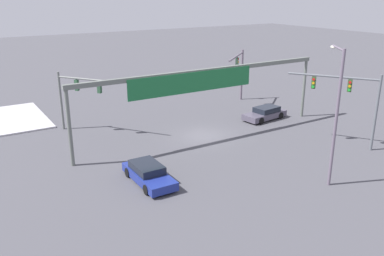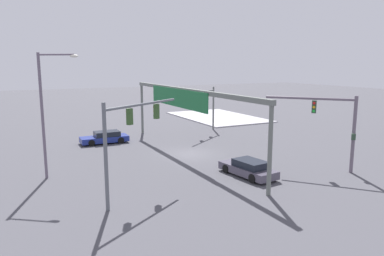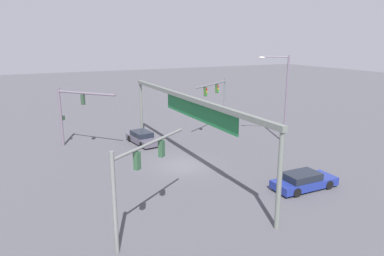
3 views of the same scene
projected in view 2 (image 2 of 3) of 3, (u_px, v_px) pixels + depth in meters
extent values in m
plane|color=#48474E|center=(191.00, 154.00, 32.86)|extent=(188.16, 188.16, 0.00)
cube|color=#B3B0B7|center=(217.00, 117.00, 54.98)|extent=(15.78, 9.89, 0.15)
cylinder|color=slate|center=(106.00, 158.00, 19.71)|extent=(0.21, 0.21, 6.00)
cylinder|color=slate|center=(143.00, 104.00, 22.22)|extent=(3.94, 5.83, 0.16)
cube|color=#315125|center=(130.00, 117.00, 21.18)|extent=(0.39, 0.41, 0.95)
cylinder|color=red|center=(127.00, 111.00, 21.21)|extent=(0.16, 0.20, 0.20)
cylinder|color=orange|center=(127.00, 117.00, 21.26)|extent=(0.16, 0.20, 0.20)
cylinder|color=green|center=(128.00, 122.00, 21.31)|extent=(0.16, 0.20, 0.20)
cube|color=#315125|center=(156.00, 111.00, 23.51)|extent=(0.39, 0.41, 0.95)
cylinder|color=red|center=(154.00, 107.00, 23.54)|extent=(0.16, 0.20, 0.20)
cylinder|color=orange|center=(154.00, 111.00, 23.59)|extent=(0.16, 0.20, 0.20)
cylinder|color=green|center=(155.00, 116.00, 23.64)|extent=(0.16, 0.20, 0.20)
cylinder|color=slate|center=(213.00, 108.00, 44.64)|extent=(0.21, 0.21, 5.25)
cylinder|color=slate|center=(202.00, 92.00, 41.44)|extent=(3.87, 5.34, 0.16)
cube|color=#294C32|center=(207.00, 96.00, 42.71)|extent=(0.40, 0.41, 0.95)
cylinder|color=red|center=(208.00, 94.00, 42.59)|extent=(0.17, 0.20, 0.20)
cylinder|color=orange|center=(208.00, 96.00, 42.64)|extent=(0.17, 0.20, 0.20)
cylinder|color=green|center=(208.00, 99.00, 42.69)|extent=(0.17, 0.20, 0.20)
cube|color=#294C32|center=(198.00, 98.00, 40.68)|extent=(0.40, 0.41, 0.95)
cylinder|color=red|center=(199.00, 95.00, 40.56)|extent=(0.17, 0.20, 0.20)
cylinder|color=orange|center=(199.00, 98.00, 40.61)|extent=(0.17, 0.20, 0.20)
cylinder|color=green|center=(199.00, 101.00, 40.67)|extent=(0.17, 0.20, 0.20)
cylinder|color=slate|center=(354.00, 135.00, 26.73)|extent=(0.26, 0.26, 5.72)
cylinder|color=slate|center=(309.00, 98.00, 27.54)|extent=(5.11, 4.32, 0.19)
cube|color=#2B4131|center=(314.00, 107.00, 27.49)|extent=(0.41, 0.40, 0.95)
cylinder|color=red|center=(314.00, 103.00, 27.30)|extent=(0.19, 0.17, 0.20)
cylinder|color=orange|center=(314.00, 107.00, 27.35)|extent=(0.19, 0.17, 0.20)
cylinder|color=green|center=(314.00, 111.00, 27.40)|extent=(0.19, 0.17, 0.20)
cube|color=#2B4131|center=(354.00, 137.00, 26.51)|extent=(0.38, 0.38, 0.44)
cylinder|color=slate|center=(43.00, 117.00, 25.13)|extent=(0.20, 0.20, 8.75)
cylinder|color=slate|center=(56.00, 55.00, 24.19)|extent=(1.61, 2.13, 0.12)
ellipsoid|color=silver|center=(74.00, 56.00, 24.01)|extent=(0.60, 0.66, 0.20)
cylinder|color=slate|center=(270.00, 151.00, 22.07)|extent=(0.28, 0.28, 5.56)
cylinder|color=slate|center=(142.00, 109.00, 42.23)|extent=(0.28, 0.28, 5.56)
cube|color=slate|center=(186.00, 90.00, 31.64)|extent=(23.41, 0.35, 0.35)
cube|color=#1B6736|center=(177.00, 98.00, 32.93)|extent=(11.40, 0.08, 1.62)
cube|color=navy|center=(104.00, 139.00, 37.23)|extent=(1.91, 4.75, 0.55)
cube|color=black|center=(107.00, 134.00, 37.26)|extent=(1.66, 2.48, 0.50)
cylinder|color=black|center=(92.00, 143.00, 35.84)|extent=(0.23, 0.64, 0.64)
cylinder|color=black|center=(88.00, 140.00, 37.37)|extent=(0.23, 0.64, 0.64)
cylinder|color=black|center=(121.00, 140.00, 37.13)|extent=(0.23, 0.64, 0.64)
cylinder|color=black|center=(116.00, 137.00, 38.66)|extent=(0.23, 0.64, 0.64)
cube|color=#4D4757|center=(248.00, 170.00, 26.39)|extent=(4.74, 2.33, 0.55)
cube|color=black|center=(250.00, 164.00, 26.07)|extent=(2.54, 1.85, 0.50)
cylinder|color=black|center=(226.00, 169.00, 27.10)|extent=(0.66, 0.29, 0.64)
cylinder|color=black|center=(243.00, 165.00, 28.02)|extent=(0.66, 0.29, 0.64)
cylinder|color=black|center=(253.00, 178.00, 24.79)|extent=(0.66, 0.29, 0.64)
cylinder|color=black|center=(270.00, 174.00, 25.71)|extent=(0.66, 0.29, 0.64)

